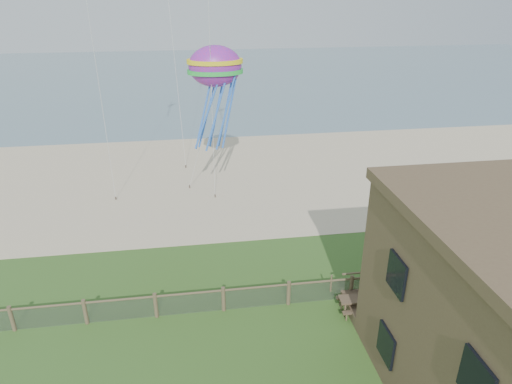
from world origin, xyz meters
TOP-DOWN VIEW (x-y plane):
  - sand_beach at (0.00, 22.00)m, footprint 72.00×20.00m
  - ocean at (0.00, 66.00)m, footprint 160.00×68.00m
  - chainlink_fence at (0.00, 6.00)m, footprint 36.20×0.20m
  - motel_deck at (13.00, 5.00)m, footprint 15.00×2.00m
  - picnic_table at (5.98, 5.00)m, footprint 1.77×1.37m
  - octopus_kite at (0.68, 17.15)m, footprint 3.55×2.64m

SIDE VIEW (x-z plane):
  - ocean at x=0.00m, z-range -0.01..0.01m
  - sand_beach at x=0.00m, z-range -0.01..0.01m
  - motel_deck at x=13.00m, z-range 0.00..0.50m
  - picnic_table at x=5.98m, z-range 0.00..0.72m
  - chainlink_fence at x=0.00m, z-range -0.07..1.18m
  - octopus_kite at x=0.68m, z-range 3.90..10.82m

